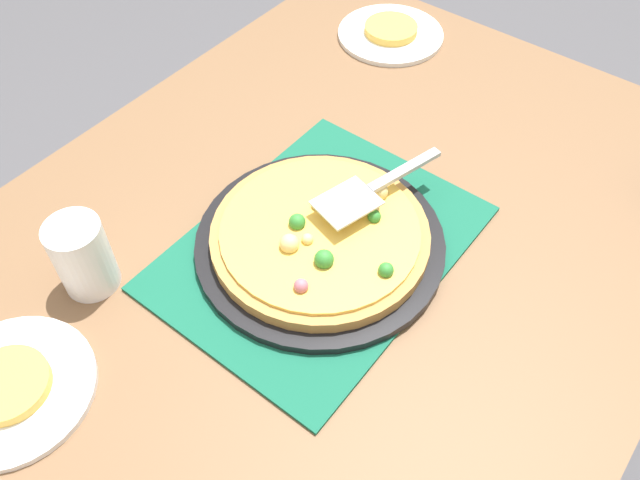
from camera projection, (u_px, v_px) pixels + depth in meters
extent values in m
plane|color=#4C4C51|center=(320.00, 442.00, 1.58)|extent=(8.00, 8.00, 0.00)
cube|color=brown|center=(320.00, 254.00, 1.01)|extent=(1.40, 1.00, 0.03)
cube|color=brown|center=(336.00, 119.00, 1.80)|extent=(0.07, 0.07, 0.72)
cube|color=#145B42|center=(320.00, 247.00, 1.00)|extent=(0.48, 0.36, 0.01)
cylinder|color=black|center=(320.00, 243.00, 0.99)|extent=(0.38, 0.38, 0.01)
cylinder|color=#B78442|center=(320.00, 236.00, 0.98)|extent=(0.33, 0.33, 0.02)
cylinder|color=#EAB747|center=(320.00, 230.00, 0.97)|extent=(0.30, 0.30, 0.01)
sphere|color=#E5CC7F|center=(379.00, 191.00, 1.00)|extent=(0.03, 0.03, 0.03)
sphere|color=#E5CC7F|center=(318.00, 204.00, 0.99)|extent=(0.02, 0.02, 0.02)
sphere|color=#E5CC7F|center=(373.00, 209.00, 0.98)|extent=(0.02, 0.02, 0.02)
sphere|color=#338433|center=(386.00, 270.00, 0.91)|extent=(0.02, 0.02, 0.02)
sphere|color=#338433|center=(374.00, 216.00, 0.97)|extent=(0.02, 0.02, 0.02)
sphere|color=#338433|center=(297.00, 222.00, 0.97)|extent=(0.03, 0.03, 0.03)
sphere|color=#B76675|center=(301.00, 286.00, 0.89)|extent=(0.02, 0.02, 0.02)
sphere|color=#338433|center=(324.00, 259.00, 0.92)|extent=(0.03, 0.03, 0.03)
sphere|color=#E5CC7F|center=(308.00, 240.00, 0.95)|extent=(0.02, 0.02, 0.02)
sphere|color=#E5CC7F|center=(289.00, 244.00, 0.94)|extent=(0.03, 0.03, 0.03)
cylinder|color=white|center=(390.00, 34.00, 1.36)|extent=(0.22, 0.22, 0.01)
cylinder|color=white|center=(11.00, 390.00, 0.84)|extent=(0.22, 0.22, 0.01)
cylinder|color=#EAB747|center=(391.00, 29.00, 1.35)|extent=(0.11, 0.11, 0.02)
cylinder|color=#EAB747|center=(7.00, 385.00, 0.83)|extent=(0.11, 0.11, 0.02)
cylinder|color=white|center=(83.00, 256.00, 0.91)|extent=(0.08, 0.08, 0.12)
cube|color=silver|center=(347.00, 203.00, 0.97)|extent=(0.11, 0.09, 0.00)
cube|color=#B2B2B7|center=(405.00, 170.00, 1.01)|extent=(0.14, 0.05, 0.01)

